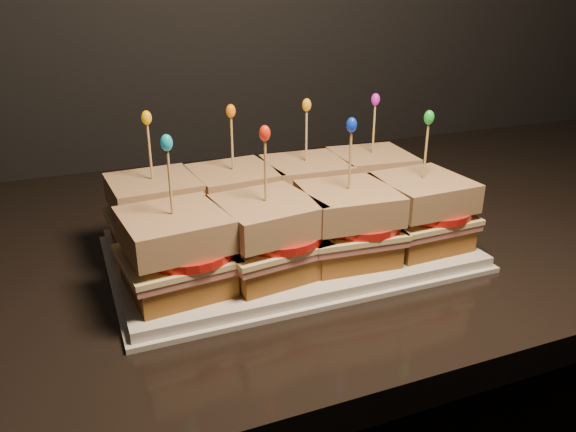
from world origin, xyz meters
name	(u,v)px	position (x,y,z in m)	size (l,w,h in m)	color
granite_slab	(213,246)	(0.28, 1.64, 0.93)	(2.61, 0.75, 0.04)	black
platter	(288,249)	(0.35, 1.54, 0.96)	(0.43, 0.26, 0.02)	silver
platter_rim	(288,254)	(0.35, 1.54, 0.95)	(0.44, 0.28, 0.01)	silver
sandwich_0_bread_bot	(158,233)	(0.20, 1.60, 0.98)	(0.10, 0.10, 0.03)	brown
sandwich_0_ham	(156,220)	(0.20, 1.60, 1.00)	(0.11, 0.11, 0.01)	#BA6361
sandwich_0_cheese	(156,215)	(0.20, 1.60, 1.00)	(0.11, 0.11, 0.01)	#F9E3A1
sandwich_0_tomato	(166,210)	(0.21, 1.59, 1.01)	(0.10, 0.10, 0.01)	red
sandwich_0_bread_top	(154,193)	(0.20, 1.60, 1.03)	(0.10, 0.10, 0.03)	brown
sandwich_0_pick	(150,155)	(0.20, 1.60, 1.08)	(0.00, 0.00, 0.09)	tan
sandwich_0_frill	(147,118)	(0.20, 1.60, 1.12)	(0.01, 0.01, 0.02)	#F6B20C
sandwich_1_bread_bot	(235,222)	(0.30, 1.60, 0.98)	(0.10, 0.10, 0.03)	brown
sandwich_1_ham	(235,209)	(0.30, 1.60, 1.00)	(0.11, 0.11, 0.01)	#BA6361
sandwich_1_cheese	(234,204)	(0.30, 1.60, 1.00)	(0.11, 0.11, 0.01)	#F9E3A1
sandwich_1_tomato	(244,199)	(0.31, 1.59, 1.01)	(0.10, 0.10, 0.01)	red
sandwich_1_bread_top	(234,183)	(0.30, 1.60, 1.03)	(0.10, 0.10, 0.03)	brown
sandwich_1_pick	(232,147)	(0.30, 1.60, 1.08)	(0.00, 0.00, 0.09)	tan
sandwich_1_frill	(231,111)	(0.30, 1.60, 1.12)	(0.01, 0.01, 0.02)	orange
sandwich_2_bread_bot	(305,211)	(0.40, 1.60, 0.98)	(0.10, 0.10, 0.03)	brown
sandwich_2_ham	(306,199)	(0.40, 1.60, 1.00)	(0.11, 0.11, 0.01)	#BA6361
sandwich_2_cheese	(306,194)	(0.40, 1.60, 1.00)	(0.11, 0.11, 0.01)	#F9E3A1
sandwich_2_tomato	(315,189)	(0.41, 1.59, 1.01)	(0.10, 0.10, 0.01)	red
sandwich_2_bread_top	(306,173)	(0.40, 1.60, 1.03)	(0.10, 0.10, 0.03)	brown
sandwich_2_pick	(306,139)	(0.40, 1.60, 1.08)	(0.00, 0.00, 0.09)	tan
sandwich_2_frill	(307,105)	(0.40, 1.60, 1.12)	(0.01, 0.01, 0.02)	orange
sandwich_3_bread_bot	(370,201)	(0.50, 1.60, 0.98)	(0.10, 0.10, 0.03)	brown
sandwich_3_ham	(370,189)	(0.50, 1.60, 1.00)	(0.11, 0.11, 0.01)	#BA6361
sandwich_3_cheese	(371,185)	(0.50, 1.60, 1.00)	(0.11, 0.11, 0.01)	#F9E3A1
sandwich_3_tomato	(380,180)	(0.51, 1.59, 1.01)	(0.10, 0.10, 0.01)	red
sandwich_3_bread_top	(372,165)	(0.50, 1.60, 1.03)	(0.10, 0.10, 0.03)	brown
sandwich_3_pick	(374,132)	(0.50, 1.60, 1.08)	(0.00, 0.00, 0.09)	tan
sandwich_3_frill	(376,99)	(0.50, 1.60, 1.12)	(0.01, 0.01, 0.02)	#D118D5
sandwich_4_bread_bot	(178,276)	(0.20, 1.47, 0.98)	(0.10, 0.10, 0.03)	brown
sandwich_4_ham	(177,261)	(0.20, 1.47, 1.00)	(0.11, 0.11, 0.01)	#BA6361
sandwich_4_cheese	(176,255)	(0.20, 1.47, 1.00)	(0.11, 0.11, 0.01)	#F9E3A1
sandwich_4_tomato	(188,249)	(0.21, 1.47, 1.01)	(0.10, 0.10, 0.01)	red
sandwich_4_bread_top	(174,230)	(0.20, 1.47, 1.03)	(0.10, 0.10, 0.03)	brown
sandwich_4_pick	(170,186)	(0.20, 1.47, 1.08)	(0.00, 0.00, 0.09)	tan
sandwich_4_frill	(167,143)	(0.20, 1.47, 1.12)	(0.01, 0.01, 0.02)	#15A1C0
sandwich_5_bread_bot	(267,260)	(0.30, 1.47, 0.98)	(0.10, 0.10, 0.03)	brown
sandwich_5_ham	(267,246)	(0.30, 1.47, 1.00)	(0.11, 0.11, 0.01)	#BA6361
sandwich_5_cheese	(266,240)	(0.30, 1.47, 1.00)	(0.11, 0.11, 0.01)	#F9E3A1
sandwich_5_tomato	(278,234)	(0.31, 1.47, 1.01)	(0.10, 0.10, 0.01)	red
sandwich_5_bread_top	(266,216)	(0.30, 1.47, 1.03)	(0.10, 0.10, 0.03)	brown
sandwich_5_pick	(265,175)	(0.30, 1.47, 1.08)	(0.00, 0.00, 0.09)	tan
sandwich_5_frill	(265,133)	(0.30, 1.47, 1.12)	(0.01, 0.01, 0.02)	red
sandwich_6_bread_bot	(346,246)	(0.40, 1.47, 0.98)	(0.10, 0.10, 0.03)	brown
sandwich_6_ham	(347,232)	(0.40, 1.47, 1.00)	(0.11, 0.11, 0.01)	#BA6361
sandwich_6_cheese	(347,227)	(0.40, 1.47, 1.00)	(0.11, 0.11, 0.01)	#F9E3A1
sandwich_6_tomato	(359,221)	(0.41, 1.47, 1.01)	(0.10, 0.10, 0.01)	red
sandwich_6_bread_top	(348,203)	(0.40, 1.47, 1.03)	(0.10, 0.10, 0.03)	brown
sandwich_6_pick	(350,164)	(0.40, 1.47, 1.08)	(0.00, 0.00, 0.09)	tan
sandwich_6_frill	(352,125)	(0.40, 1.47, 1.12)	(0.01, 0.01, 0.02)	#0C30CC
sandwich_7_bread_bot	(418,233)	(0.50, 1.47, 0.98)	(0.10, 0.10, 0.03)	brown
sandwich_7_ham	(419,220)	(0.50, 1.47, 1.00)	(0.11, 0.11, 0.01)	#BA6361
sandwich_7_cheese	(420,214)	(0.50, 1.47, 1.00)	(0.11, 0.11, 0.01)	#F9E3A1
sandwich_7_tomato	(431,209)	(0.51, 1.47, 1.01)	(0.10, 0.10, 0.01)	red
sandwich_7_bread_top	(422,192)	(0.50, 1.47, 1.03)	(0.10, 0.10, 0.03)	brown
sandwich_7_pick	(426,155)	(0.50, 1.47, 1.08)	(0.00, 0.00, 0.09)	tan
sandwich_7_frill	(429,117)	(0.50, 1.47, 1.12)	(0.01, 0.01, 0.02)	green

